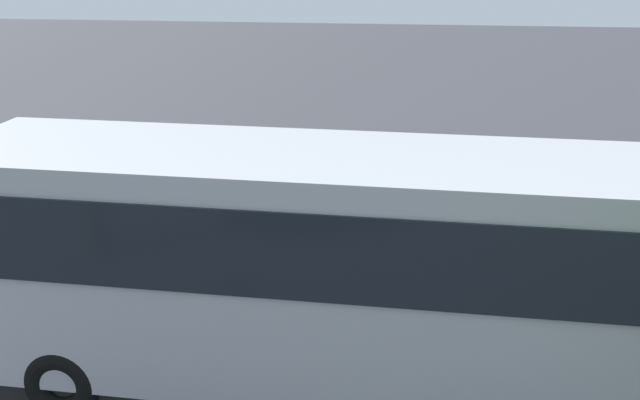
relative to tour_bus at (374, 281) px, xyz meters
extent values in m
plane|color=#38383D|center=(0.91, -5.04, -1.65)|extent=(80.00, 80.00, 0.00)
cube|color=#B7BABF|center=(-0.01, 0.00, 0.20)|extent=(10.69, 2.99, 2.80)
cube|color=black|center=(-0.07, -1.27, 0.76)|extent=(8.88, 0.45, 1.01)
cube|color=black|center=(0.05, 1.27, 0.76)|extent=(8.88, 0.45, 1.01)
cube|color=#1959B2|center=(-0.07, -1.26, -0.36)|extent=(9.30, 0.46, 0.28)
cube|color=black|center=(-0.01, 0.00, -1.42)|extent=(9.83, 2.75, 0.45)
torus|color=black|center=(3.64, -1.30, -1.15)|extent=(1.01, 0.37, 1.00)
torus|color=black|center=(3.74, 0.96, -1.15)|extent=(1.01, 0.37, 1.00)
cylinder|color=black|center=(-0.47, -2.94, -1.16)|extent=(0.13, 0.13, 0.80)
cube|color=black|center=(-0.48, -2.98, -1.60)|extent=(0.12, 0.27, 0.10)
cylinder|color=black|center=(-0.63, -2.93, -1.16)|extent=(0.13, 0.13, 0.80)
cube|color=black|center=(-0.64, -2.97, -1.60)|extent=(0.12, 0.27, 0.10)
cube|color=#3F594C|center=(-0.55, -2.93, -0.42)|extent=(0.40, 0.30, 0.67)
cylinder|color=#3F594C|center=(-0.31, -2.95, -0.41)|extent=(0.10, 0.10, 0.63)
sphere|color=tan|center=(-0.31, -2.95, -0.72)|extent=(0.10, 0.10, 0.09)
cylinder|color=#3F594C|center=(-0.79, -2.92, -0.41)|extent=(0.10, 0.10, 0.63)
sphere|color=tan|center=(-0.79, -2.92, -0.72)|extent=(0.10, 0.10, 0.09)
sphere|color=tan|center=(-0.55, -2.93, 0.05)|extent=(0.26, 0.26, 0.24)
cylinder|color=#473823|center=(0.45, -2.57, -1.19)|extent=(0.13, 0.13, 0.74)
cube|color=black|center=(0.45, -2.61, -1.60)|extent=(0.11, 0.26, 0.10)
cylinder|color=#473823|center=(0.29, -2.57, -1.19)|extent=(0.13, 0.13, 0.74)
cube|color=black|center=(0.29, -2.61, -1.60)|extent=(0.11, 0.26, 0.10)
cube|color=navy|center=(0.37, -2.57, -0.51)|extent=(0.39, 0.30, 0.62)
cylinder|color=navy|center=(0.61, -2.58, -0.50)|extent=(0.09, 0.09, 0.59)
sphere|color=tan|center=(0.61, -2.58, -0.79)|extent=(0.09, 0.09, 0.09)
cylinder|color=navy|center=(0.13, -2.56, -0.50)|extent=(0.09, 0.09, 0.59)
sphere|color=tan|center=(0.13, -2.56, -0.79)|extent=(0.09, 0.09, 0.09)
sphere|color=tan|center=(0.37, -2.57, -0.07)|extent=(0.23, 0.23, 0.22)
cylinder|color=black|center=(1.46, -3.03, -1.19)|extent=(0.12, 0.12, 0.75)
cube|color=black|center=(1.46, -3.07, -1.60)|extent=(0.10, 0.26, 0.10)
cylinder|color=black|center=(1.30, -3.03, -1.19)|extent=(0.12, 0.12, 0.75)
cube|color=black|center=(1.30, -3.07, -1.60)|extent=(0.10, 0.26, 0.10)
cube|color=#D8F233|center=(1.38, -3.03, -0.50)|extent=(0.38, 0.28, 0.62)
cube|color=silver|center=(1.38, -3.03, -0.50)|extent=(0.39, 0.30, 0.06)
cylinder|color=#D8F233|center=(1.62, -3.03, -0.49)|extent=(0.09, 0.09, 0.59)
sphere|color=tan|center=(1.62, -3.03, -0.78)|extent=(0.09, 0.09, 0.09)
cylinder|color=#D8F233|center=(1.14, -3.02, -0.49)|extent=(0.09, 0.09, 0.59)
sphere|color=tan|center=(1.14, -3.02, -0.78)|extent=(0.09, 0.09, 0.09)
sphere|color=tan|center=(1.38, -3.03, -0.06)|extent=(0.23, 0.23, 0.22)
torus|color=black|center=(0.06, -2.05, -1.35)|extent=(0.61, 0.25, 0.60)
cylinder|color=silver|center=(0.06, -2.05, -1.35)|extent=(0.14, 0.12, 0.12)
torus|color=black|center=(-1.36, -1.76, -1.35)|extent=(0.61, 0.25, 0.60)
cylinder|color=silver|center=(-1.36, -1.76, -1.35)|extent=(0.14, 0.14, 0.12)
cylinder|color=silver|center=(0.01, -2.04, -1.00)|extent=(0.32, 0.12, 0.67)
cube|color=black|center=(-0.58, -1.92, -1.02)|extent=(0.88, 0.44, 0.36)
cube|color=black|center=(-1.05, -1.82, -0.97)|extent=(0.55, 0.32, 0.20)
cylinder|color=silver|center=(-0.91, -1.71, -1.23)|extent=(0.46, 0.17, 0.08)
cylinder|color=black|center=(-0.04, -2.03, -0.70)|extent=(0.15, 0.58, 0.04)
torus|color=black|center=(3.49, -7.49, -1.35)|extent=(0.61, 0.26, 0.60)
cylinder|color=silver|center=(3.49, -7.49, -1.35)|extent=(0.14, 0.12, 0.12)
torus|color=black|center=(4.91, -7.17, -1.35)|extent=(0.61, 0.26, 0.60)
cylinder|color=silver|center=(4.91, -7.17, -1.35)|extent=(0.14, 0.14, 0.12)
cylinder|color=silver|center=(3.54, -7.48, -1.00)|extent=(0.32, 0.12, 0.67)
cube|color=orange|center=(4.13, -7.35, -1.02)|extent=(0.88, 0.46, 0.36)
cube|color=black|center=(4.59, -7.24, -0.97)|extent=(0.56, 0.33, 0.20)
cylinder|color=silver|center=(4.51, -7.41, -1.23)|extent=(0.46, 0.18, 0.08)
cylinder|color=black|center=(3.59, -7.47, -0.70)|extent=(0.16, 0.57, 0.04)
cube|color=black|center=(4.20, -7.33, -0.73)|extent=(0.61, 0.45, 0.51)
sphere|color=white|center=(3.80, -7.42, -0.55)|extent=(0.31, 0.31, 0.26)
cylinder|color=black|center=(3.88, -7.22, -0.73)|extent=(0.43, 0.18, 0.33)
cylinder|color=black|center=(4.33, -7.12, -1.05)|extent=(0.12, 0.12, 0.40)
cylinder|color=black|center=(3.96, -7.57, -0.73)|extent=(0.43, 0.18, 0.33)
cylinder|color=black|center=(4.41, -7.47, -1.05)|extent=(0.12, 0.12, 0.40)
cube|color=orange|center=(2.20, -6.68, -1.63)|extent=(0.34, 0.34, 0.03)
cone|color=orange|center=(2.20, -6.68, -1.32)|extent=(0.26, 0.26, 0.60)
cylinder|color=white|center=(2.20, -6.68, -1.35)|extent=(0.19, 0.19, 0.07)
cube|color=white|center=(-3.98, -5.72, -1.64)|extent=(0.24, 4.55, 0.01)
cube|color=white|center=(-1.30, -5.72, -1.64)|extent=(0.25, 4.76, 0.01)
cube|color=white|center=(1.37, -5.72, -1.64)|extent=(0.25, 4.74, 0.01)
cube|color=white|center=(4.05, -5.72, -1.64)|extent=(0.22, 3.81, 0.01)
camera|label=1|loc=(-0.57, 9.63, 4.16)|focal=47.42mm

